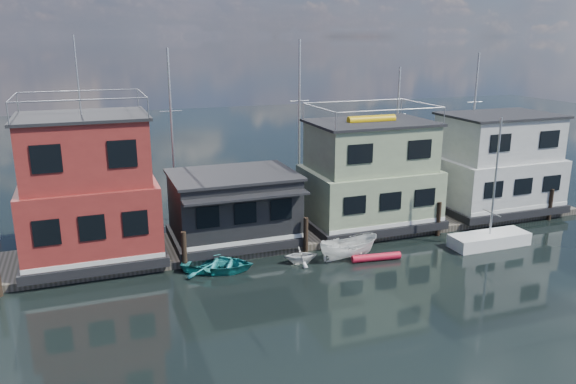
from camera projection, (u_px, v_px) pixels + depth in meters
name	position (u px, v px, depth m)	size (l,w,h in m)	color
ground	(321.00, 341.00, 23.24)	(160.00, 160.00, 0.00)	black
dock	(243.00, 241.00, 34.04)	(48.00, 5.00, 0.40)	#595147
houseboat_red	(89.00, 192.00, 30.17)	(7.40, 5.90, 11.86)	black
houseboat_dark	(234.00, 207.00, 33.26)	(7.40, 6.10, 4.06)	black
houseboat_green	(369.00, 176.00, 35.97)	(8.40, 5.90, 7.03)	black
houseboat_white	(496.00, 164.00, 39.30)	(8.40, 5.90, 6.66)	black
pilings	(250.00, 243.00, 31.15)	(42.28, 0.28, 2.20)	#2D2116
background_masts	(283.00, 134.00, 39.62)	(36.40, 0.16, 12.00)	silver
motorboat	(348.00, 248.00, 31.59)	(1.31, 3.48, 1.34)	white
dinghy_white	(301.00, 255.00, 31.04)	(1.62, 1.87, 0.99)	white
dinghy_teal	(218.00, 264.00, 30.03)	(2.76, 3.86, 0.80)	teal
red_kayak	(376.00, 257.00, 31.49)	(0.42, 0.42, 2.84)	red
day_sailer	(489.00, 239.00, 33.69)	(4.91, 1.65, 7.74)	white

